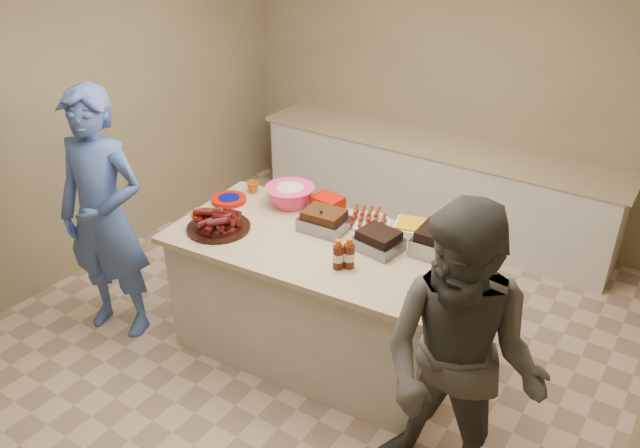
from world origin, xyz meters
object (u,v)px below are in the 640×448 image
Objects in this scene: bbq_bottle_b at (349,267)px; plastic_cup at (253,192)px; roasting_pan at (438,253)px; mustard_bottle at (314,228)px; bbq_bottle_a at (338,268)px; island at (316,349)px; guest_blue at (124,323)px; rib_platter at (219,229)px; coleslaw_bowl at (290,205)px.

plastic_cup is at bearing 156.89° from bbq_bottle_b.
bbq_bottle_b is (-0.39, -0.47, -0.00)m from roasting_pan.
bbq_bottle_a is at bearing -39.30° from mustard_bottle.
bbq_bottle_b is at bearing -29.23° from island.
bbq_bottle_b is 2.08m from guest_blue.
plastic_cup is 0.05× the size of guest_blue.
island is at bearing 7.50° from guest_blue.
rib_platter is 1.02m from bbq_bottle_b.
island is at bearing 155.28° from bbq_bottle_b.
plastic_cup is (-0.37, 0.01, 0.00)m from coleslaw_bowl.
roasting_pan reaches higher than island.
bbq_bottle_a is 0.53m from mustard_bottle.
rib_platter is at bearing 8.49° from guest_blue.
bbq_bottle_b is at bearing 4.76° from rib_platter.
island is at bearing -160.20° from roasting_pan.
bbq_bottle_a is at bearing 2.37° from rib_platter.
guest_blue is (-1.75, -0.38, -0.95)m from bbq_bottle_a.
rib_platter is 1.48× the size of roasting_pan.
coleslaw_bowl is 0.37m from plastic_cup.
rib_platter reaches higher than mustard_bottle.
rib_platter is at bearing -163.36° from island.
coleslaw_bowl is (-0.45, 0.32, 0.95)m from island.
mustard_bottle reaches higher than roasting_pan.
island is 20.73× the size of plastic_cup.
mustard_bottle is at bearing -170.20° from roasting_pan.
island reaches higher than guest_blue.
bbq_bottle_a is 0.97× the size of bbq_bottle_b.
guest_blue is (-0.62, -0.93, -0.95)m from plastic_cup.
guest_blue is (-1.80, -0.43, -0.95)m from bbq_bottle_b.
island is 15.94× the size of mustard_bottle.
roasting_pan is 0.61m from bbq_bottle_b.
guest_blue is at bearing -151.88° from mustard_bottle.
bbq_bottle_b is (0.81, -0.49, 0.00)m from coleslaw_bowl.
coleslaw_bowl is 0.41m from mustard_bottle.
mustard_bottle is (-0.41, 0.34, 0.00)m from bbq_bottle_a.
plastic_cup is at bearing 153.11° from island.
island is 1.30m from plastic_cup.
rib_platter is at bearing -177.63° from bbq_bottle_a.
coleslaw_bowl is 1.65m from guest_blue.
coleslaw_bowl is 0.19× the size of guest_blue.
rib_platter is 1.51m from roasting_pan.
bbq_bottle_a is 2.03m from guest_blue.
island is 0.96m from mustard_bottle.
rib_platter is at bearing -108.95° from coleslaw_bowl.
coleslaw_bowl is at bearing 71.05° from rib_platter.
island is 1.25m from roasting_pan.
bbq_bottle_b is at bearing -1.58° from guest_blue.
mustard_bottle is (-0.10, 0.12, 0.95)m from island.
roasting_pan reaches higher than guest_blue.
roasting_pan is 0.16× the size of guest_blue.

